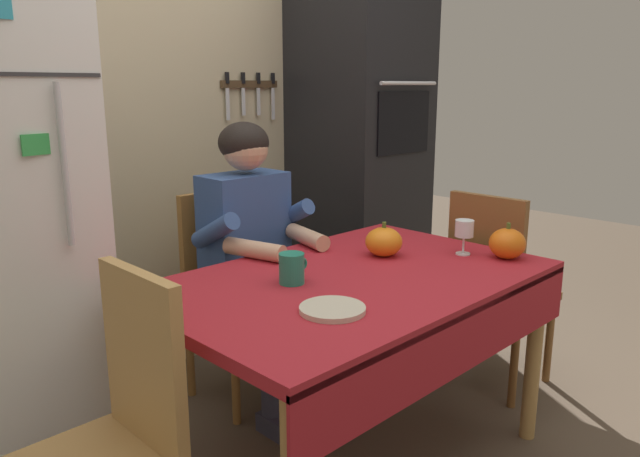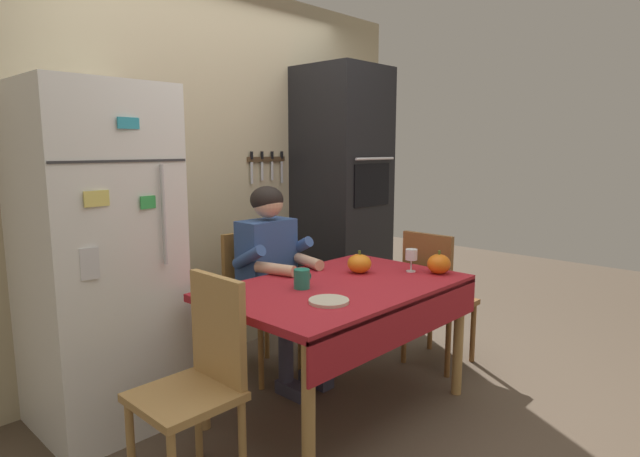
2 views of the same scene
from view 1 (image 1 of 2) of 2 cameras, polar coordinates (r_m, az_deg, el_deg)
The scene contains 12 objects.
back_wall_assembly at distance 3.04m, azimuth -14.27°, elevation 11.26°, with size 3.70×0.13×2.60m.
wall_oven at distance 3.42m, azimuth 3.76°, elevation 7.63°, with size 0.60×0.64×2.10m.
dining_table at distance 2.14m, azimuth 3.47°, elevation -6.71°, with size 1.40×0.90×0.74m.
chair_behind_person at distance 2.77m, azimuth -8.47°, elevation -5.31°, with size 0.40×0.40×0.93m.
seated_person at distance 2.56m, azimuth -6.12°, elevation -1.50°, with size 0.47×0.55×1.25m.
chair_right_side at distance 2.87m, azimuth 16.09°, elevation -5.01°, with size 0.40×0.40×0.93m.
chair_left_side at distance 1.74m, azimuth -18.98°, elevation -17.82°, with size 0.40×0.40×0.93m.
coffee_mug at distance 2.03m, azimuth -2.66°, elevation -3.76°, with size 0.11×0.09×0.10m.
wine_glass at distance 2.43m, azimuth 13.44°, elevation -0.13°, with size 0.07×0.07×0.14m.
pumpkin_large at distance 2.43m, azimuth 17.24°, elevation -1.35°, with size 0.14×0.14×0.14m.
pumpkin_medium at distance 2.36m, azimuth 6.03°, elevation -1.25°, with size 0.14×0.14×0.14m.
serving_tray at distance 1.79m, azimuth 1.18°, elevation -7.60°, with size 0.20×0.20×0.02m, color beige.
Camera 1 is at (-1.51, -1.26, 1.39)m, focal length 33.96 mm.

